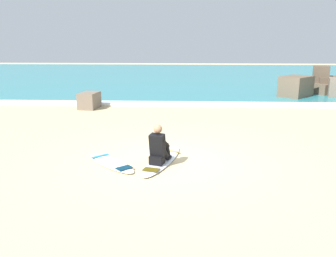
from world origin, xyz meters
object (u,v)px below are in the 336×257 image
object	(u,v)px
surfboard_spare_near	(111,163)
shoreline_rock	(89,100)
surfboard_main	(162,160)
surfer_seated	(159,148)

from	to	relation	value
surfboard_spare_near	shoreline_rock	xyz separation A→B (m)	(-2.45, 7.13, 0.32)
surfboard_main	surfer_seated	distance (m)	0.48
surfboard_main	surfer_seated	bearing A→B (deg)	-104.17
surfboard_main	surfboard_spare_near	size ratio (longest dim) A/B	1.44
surfboard_main	surfboard_spare_near	bearing A→B (deg)	-169.61
shoreline_rock	surfboard_spare_near	bearing A→B (deg)	-71.04
surfboard_spare_near	surfer_seated	bearing A→B (deg)	-1.16
surfboard_main	surfer_seated	xyz separation A→B (m)	(-0.06, -0.25, 0.40)
surfer_seated	shoreline_rock	bearing A→B (deg)	116.87
surfboard_spare_near	shoreline_rock	distance (m)	7.55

